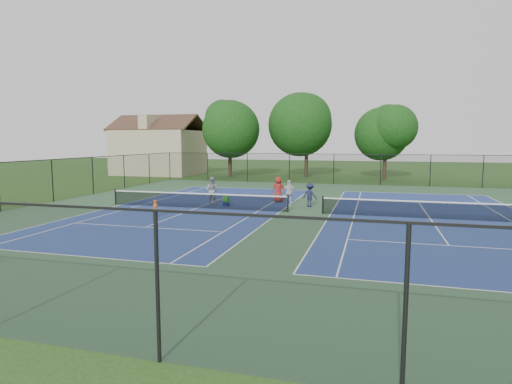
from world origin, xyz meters
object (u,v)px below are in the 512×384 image
(tree_back_c, at_px, (386,130))
(bystander_c, at_px, (278,189))
(instructor, at_px, (212,190))
(child_player, at_px, (155,209))
(tree_back_a, at_px, (230,126))
(ball_hopper, at_px, (226,199))
(ball_crate, at_px, (226,204))
(tree_back_b, at_px, (307,121))
(clapboard_house, at_px, (159,150))
(bystander_b, at_px, (310,195))
(bystander_a, at_px, (289,193))

(tree_back_c, distance_m, bystander_c, 22.68)
(instructor, xyz_separation_m, bystander_c, (4.17, 2.09, -0.04))
(instructor, bearing_deg, child_player, 81.55)
(tree_back_c, relative_size, child_player, 8.51)
(tree_back_a, height_order, ball_hopper, tree_back_a)
(child_player, bearing_deg, bystander_c, 73.30)
(instructor, xyz_separation_m, ball_crate, (1.29, -0.74, -0.80))
(child_player, xyz_separation_m, ball_hopper, (2.53, 4.90, -0.02))
(tree_back_b, relative_size, tree_back_c, 1.19)
(instructor, bearing_deg, ball_crate, 153.92)
(child_player, distance_m, bystander_c, 9.45)
(tree_back_c, xyz_separation_m, child_player, (-12.98, -28.62, -4.99))
(clapboard_house, relative_size, bystander_b, 6.86)
(tree_back_a, height_order, tree_back_c, tree_back_a)
(tree_back_a, height_order, bystander_c, tree_back_a)
(bystander_a, height_order, bystander_c, bystander_c)
(ball_crate, distance_m, ball_hopper, 0.33)
(bystander_b, bearing_deg, bystander_a, 6.00)
(clapboard_house, xyz_separation_m, child_player, (15.02, -28.62, -2.60))
(bystander_c, bearing_deg, ball_hopper, 20.02)
(ball_crate, bearing_deg, tree_back_b, 86.64)
(tree_back_b, xyz_separation_m, child_player, (-3.98, -29.62, -6.10))
(tree_back_b, relative_size, bystander_a, 5.89)
(clapboard_house, bearing_deg, tree_back_a, -5.71)
(child_player, bearing_deg, clapboard_house, 135.99)
(tree_back_a, bearing_deg, tree_back_c, 3.18)
(tree_back_c, relative_size, bystander_c, 4.69)
(tree_back_b, relative_size, instructor, 5.37)
(tree_back_a, distance_m, child_player, 28.62)
(tree_back_c, distance_m, ball_hopper, 26.40)
(bystander_b, bearing_deg, ball_crate, 33.95)
(bystander_b, distance_m, ball_hopper, 5.51)
(tree_back_c, distance_m, ball_crate, 26.46)
(ball_hopper, bearing_deg, tree_back_c, 66.22)
(bystander_a, xyz_separation_m, ball_crate, (-3.91, -1.60, -0.71))
(bystander_c, relative_size, ball_hopper, 4.60)
(child_player, relative_size, ball_hopper, 2.53)
(instructor, distance_m, bystander_c, 4.67)
(bystander_c, bearing_deg, tree_back_b, -110.69)
(tree_back_c, relative_size, bystander_a, 4.93)
(child_player, xyz_separation_m, ball_crate, (2.53, 4.90, -0.36))
(tree_back_a, relative_size, bystander_a, 5.38)
(child_player, xyz_separation_m, bystander_b, (7.90, 6.10, 0.29))
(tree_back_b, height_order, bystander_b, tree_back_b)
(clapboard_house, bearing_deg, tree_back_b, 3.01)
(ball_crate, bearing_deg, tree_back_a, 108.38)
(clapboard_house, bearing_deg, bystander_a, -45.86)
(tree_back_c, height_order, child_player, tree_back_c)
(ball_crate, bearing_deg, child_player, -117.28)
(bystander_b, xyz_separation_m, ball_crate, (-5.37, -1.20, -0.65))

